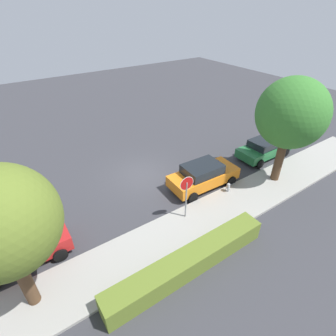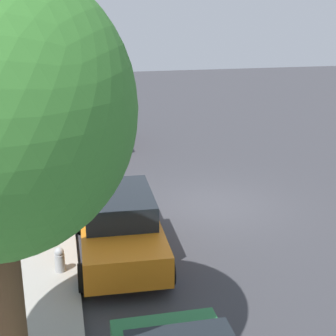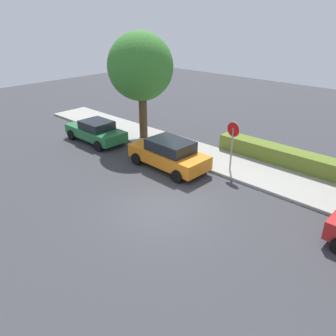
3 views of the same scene
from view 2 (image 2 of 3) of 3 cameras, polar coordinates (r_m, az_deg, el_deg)
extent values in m
plane|color=#38383D|center=(15.53, 5.18, -4.12)|extent=(60.00, 60.00, 0.00)
cube|color=#9E9B93|center=(14.93, -15.90, -5.45)|extent=(32.00, 2.83, 0.14)
cylinder|color=gray|center=(14.62, -13.42, -1.05)|extent=(0.08, 0.08, 2.37)
cylinder|color=white|center=(14.30, -13.74, 3.17)|extent=(0.76, 0.08, 0.77)
cylinder|color=red|center=(14.30, -13.74, 3.17)|extent=(0.71, 0.09, 0.72)
cube|color=orange|center=(12.36, -5.39, -6.94)|extent=(4.45, 1.95, 0.69)
cube|color=black|center=(12.25, -5.54, -3.96)|extent=(2.34, 1.67, 0.57)
cylinder|color=black|center=(13.83, -9.67, -5.79)|extent=(0.65, 0.24, 0.64)
cylinder|color=black|center=(13.94, -2.18, -5.33)|extent=(0.65, 0.24, 0.64)
cylinder|color=black|center=(11.16, -9.37, -11.98)|extent=(0.65, 0.24, 0.64)
cylinder|color=black|center=(11.30, 0.03, -11.31)|extent=(0.65, 0.24, 0.64)
cube|color=red|center=(22.08, -8.03, 4.34)|extent=(3.99, 1.87, 0.69)
cube|color=black|center=(22.12, -8.13, 5.99)|extent=(1.68, 1.64, 0.53)
cylinder|color=black|center=(20.93, -5.16, 2.74)|extent=(0.64, 0.22, 0.64)
cylinder|color=black|center=(20.81, -10.26, 2.42)|extent=(0.64, 0.22, 0.64)
cylinder|color=black|center=(23.54, -5.98, 4.46)|extent=(0.64, 0.22, 0.64)
cylinder|color=black|center=(23.43, -10.52, 4.19)|extent=(0.64, 0.22, 0.64)
cylinder|color=#513823|center=(8.25, -17.41, -14.17)|extent=(0.51, 0.51, 3.17)
cylinder|color=#513823|center=(21.90, -14.33, 6.10)|extent=(0.47, 0.47, 2.99)
ellipsoid|color=olive|center=(21.40, -15.10, 13.29)|extent=(3.53, 3.53, 3.63)
cylinder|color=#A5A5A8|center=(11.83, -11.87, -10.54)|extent=(0.22, 0.22, 0.55)
sphere|color=#A5A5A8|center=(11.67, -11.97, -9.09)|extent=(0.21, 0.21, 0.21)
cylinder|color=#A5A5A8|center=(11.93, -11.89, -9.97)|extent=(0.08, 0.09, 0.09)
camera|label=1|loc=(22.44, -38.25, 24.99)|focal=28.00mm
camera|label=3|loc=(25.25, 19.47, 20.58)|focal=35.00mm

